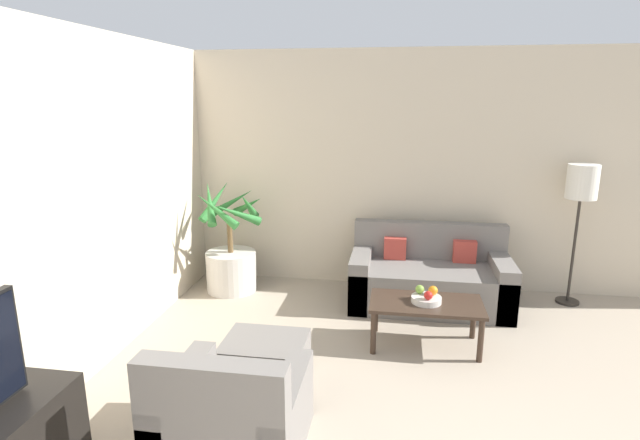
% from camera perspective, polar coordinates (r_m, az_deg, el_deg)
% --- Properties ---
extents(wall_back, '(8.21, 0.06, 2.70)m').
position_cam_1_polar(wall_back, '(5.86, 18.18, 5.08)').
color(wall_back, beige).
rests_on(wall_back, ground_plane).
extents(wall_left, '(0.06, 7.45, 2.70)m').
position_cam_1_polar(wall_left, '(3.75, -30.97, -0.89)').
color(wall_left, beige).
rests_on(wall_left, ground_plane).
extents(potted_palm, '(0.75, 0.82, 1.27)m').
position_cam_1_polar(potted_palm, '(5.81, -10.13, -4.24)').
color(potted_palm, beige).
rests_on(potted_palm, ground_plane).
extents(sofa_loveseat, '(1.65, 0.84, 0.84)m').
position_cam_1_polar(sofa_loveseat, '(5.50, 12.35, -6.60)').
color(sofa_loveseat, slate).
rests_on(sofa_loveseat, ground_plane).
extents(floor_lamp, '(0.31, 0.31, 1.51)m').
position_cam_1_polar(floor_lamp, '(5.81, 27.72, 3.21)').
color(floor_lamp, '#2D2823').
rests_on(floor_lamp, ground_plane).
extents(coffee_table, '(0.99, 0.52, 0.42)m').
position_cam_1_polar(coffee_table, '(4.58, 12.01, -9.81)').
color(coffee_table, '#38281E').
rests_on(coffee_table, ground_plane).
extents(fruit_bowl, '(0.26, 0.26, 0.05)m').
position_cam_1_polar(fruit_bowl, '(4.54, 12.05, -8.87)').
color(fruit_bowl, beige).
rests_on(fruit_bowl, coffee_table).
extents(apple_red, '(0.08, 0.08, 0.08)m').
position_cam_1_polar(apple_red, '(4.45, 12.28, -8.42)').
color(apple_red, red).
rests_on(apple_red, fruit_bowl).
extents(apple_green, '(0.08, 0.08, 0.08)m').
position_cam_1_polar(apple_green, '(4.57, 11.33, -7.77)').
color(apple_green, olive).
rests_on(apple_green, fruit_bowl).
extents(orange_fruit, '(0.08, 0.08, 0.08)m').
position_cam_1_polar(orange_fruit, '(4.56, 12.79, -7.86)').
color(orange_fruit, orange).
rests_on(orange_fruit, fruit_bowl).
extents(armchair, '(0.85, 0.85, 0.81)m').
position_cam_1_polar(armchair, '(3.34, -9.98, -21.30)').
color(armchair, slate).
rests_on(armchair, ground_plane).
extents(ottoman, '(0.63, 0.52, 0.37)m').
position_cam_1_polar(ottoman, '(4.04, -6.27, -15.78)').
color(ottoman, slate).
rests_on(ottoman, ground_plane).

